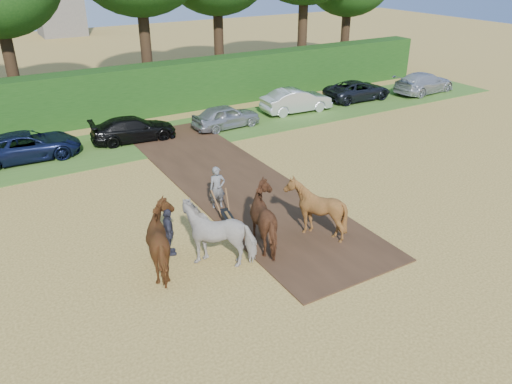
% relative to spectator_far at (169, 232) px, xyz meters
% --- Properties ---
extents(ground, '(120.00, 120.00, 0.00)m').
position_rel_spectator_far_xyz_m(ground, '(2.99, -2.98, -0.83)').
color(ground, gold).
rests_on(ground, ground).
extents(earth_strip, '(4.50, 17.00, 0.05)m').
position_rel_spectator_far_xyz_m(earth_strip, '(4.49, 4.02, -0.81)').
color(earth_strip, '#472D1C').
rests_on(earth_strip, ground).
extents(grass_verge, '(50.00, 5.00, 0.03)m').
position_rel_spectator_far_xyz_m(grass_verge, '(2.99, 11.02, -0.82)').
color(grass_verge, '#38601E').
rests_on(grass_verge, ground).
extents(hedgerow, '(46.00, 1.60, 3.00)m').
position_rel_spectator_far_xyz_m(hedgerow, '(2.99, 15.52, 0.67)').
color(hedgerow, '#14380F').
rests_on(hedgerow, ground).
extents(spectator_far, '(0.61, 1.04, 1.66)m').
position_rel_spectator_far_xyz_m(spectator_far, '(0.00, 0.00, 0.00)').
color(spectator_far, '#2A2B38').
rests_on(spectator_far, ground).
extents(plough_team, '(7.07, 4.92, 2.07)m').
position_rel_spectator_far_xyz_m(plough_team, '(2.26, -1.04, 0.19)').
color(plough_team, '#5F2C17').
rests_on(plough_team, ground).
extents(parked_cars, '(41.03, 3.40, 1.47)m').
position_rel_spectator_far_xyz_m(parked_cars, '(6.84, 11.06, -0.15)').
color(parked_cars, '#B4B6BB').
rests_on(parked_cars, ground).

